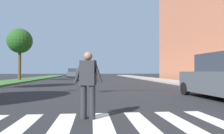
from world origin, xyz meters
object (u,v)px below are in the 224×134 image
(sedan_midblock, at_px, (84,74))
(sedan_distant, at_px, (73,73))
(tree_far, at_px, (20,41))
(pedestrian_performer, at_px, (88,82))

(sedan_midblock, xyz_separation_m, sedan_distant, (-2.69, 14.53, 0.04))
(tree_far, bearing_deg, pedestrian_performer, -67.87)
(pedestrian_performer, distance_m, sedan_distant, 36.89)
(tree_far, bearing_deg, sedan_midblock, 4.82)
(pedestrian_performer, xyz_separation_m, sedan_midblock, (-0.90, 22.19, -0.16))
(pedestrian_performer, relative_size, sedan_midblock, 0.38)
(sedan_distant, bearing_deg, pedestrian_performer, -84.41)
(tree_far, xyz_separation_m, pedestrian_performer, (8.75, -21.53, -3.99))
(sedan_midblock, bearing_deg, tree_far, -175.18)
(tree_far, height_order, sedan_distant, tree_far)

